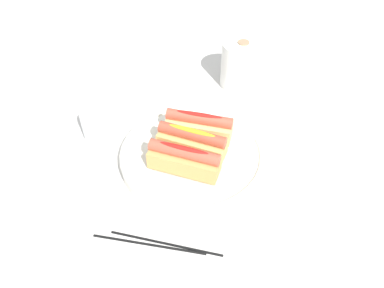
% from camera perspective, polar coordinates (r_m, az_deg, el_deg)
% --- Properties ---
extents(ground_plane, '(2.40, 2.40, 0.00)m').
position_cam_1_polar(ground_plane, '(0.88, 0.47, -3.26)').
color(ground_plane, beige).
extents(serving_bowl, '(0.32, 0.32, 0.04)m').
position_cam_1_polar(serving_bowl, '(0.87, 0.00, -1.72)').
color(serving_bowl, silver).
rests_on(serving_bowl, ground_plane).
extents(hotdog_front, '(0.15, 0.05, 0.06)m').
position_cam_1_polar(hotdog_front, '(0.80, -1.15, -2.23)').
color(hotdog_front, tan).
rests_on(hotdog_front, serving_bowl).
extents(hotdog_back, '(0.15, 0.06, 0.06)m').
position_cam_1_polar(hotdog_back, '(0.84, 0.00, 0.38)').
color(hotdog_back, tan).
rests_on(hotdog_back, serving_bowl).
extents(hotdog_side, '(0.15, 0.06, 0.06)m').
position_cam_1_polar(hotdog_side, '(0.88, 1.05, 2.77)').
color(hotdog_side, '#DBB270').
rests_on(hotdog_side, serving_bowl).
extents(water_glass, '(0.07, 0.07, 0.09)m').
position_cam_1_polar(water_glass, '(0.94, -13.86, 2.68)').
color(water_glass, white).
rests_on(water_glass, ground_plane).
extents(paper_towel_roll, '(0.11, 0.11, 0.13)m').
position_cam_1_polar(paper_towel_roll, '(1.08, 7.28, 11.55)').
color(paper_towel_roll, white).
rests_on(paper_towel_roll, ground_plane).
extents(chopstick_near, '(0.22, 0.02, 0.01)m').
position_cam_1_polar(chopstick_near, '(0.76, -3.85, -14.35)').
color(chopstick_near, black).
rests_on(chopstick_near, ground_plane).
extents(chopstick_far, '(0.22, 0.03, 0.01)m').
position_cam_1_polar(chopstick_far, '(0.76, -6.37, -14.43)').
color(chopstick_far, black).
rests_on(chopstick_far, ground_plane).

